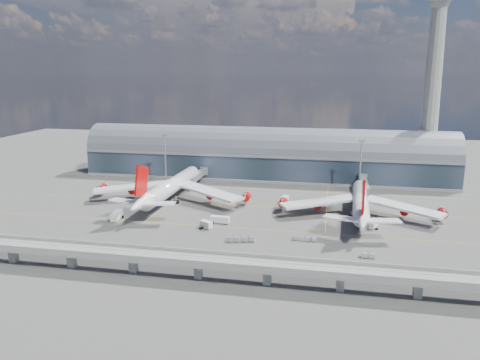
% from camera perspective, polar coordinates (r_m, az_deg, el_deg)
% --- Properties ---
extents(ground, '(500.00, 500.00, 0.00)m').
position_cam_1_polar(ground, '(188.11, -0.37, -4.86)').
color(ground, '#474744').
rests_on(ground, ground).
extents(taxi_lines, '(200.00, 80.12, 0.01)m').
position_cam_1_polar(taxi_lines, '(208.82, 0.86, -2.99)').
color(taxi_lines, gold).
rests_on(taxi_lines, ground).
extents(terminal, '(200.00, 30.00, 28.00)m').
position_cam_1_polar(terminal, '(259.90, 3.11, 2.82)').
color(terminal, '#202D36').
rests_on(terminal, ground).
extents(control_tower, '(19.00, 19.00, 103.00)m').
position_cam_1_polar(control_tower, '(262.63, 22.43, 10.82)').
color(control_tower, gray).
rests_on(control_tower, ground).
extents(guideway, '(220.00, 8.50, 7.20)m').
position_cam_1_polar(guideway, '(136.27, -5.13, -9.82)').
color(guideway, gray).
rests_on(guideway, ground).
extents(floodlight_mast_left, '(3.00, 0.70, 25.70)m').
position_cam_1_polar(floodlight_mast_left, '(249.72, -9.10, 2.77)').
color(floodlight_mast_left, gray).
rests_on(floodlight_mast_left, ground).
extents(floodlight_mast_right, '(3.00, 0.70, 25.70)m').
position_cam_1_polar(floodlight_mast_right, '(234.77, 14.46, 1.84)').
color(floodlight_mast_right, gray).
rests_on(floodlight_mast_right, ground).
extents(airliner_left, '(73.83, 77.54, 23.65)m').
position_cam_1_polar(airliner_left, '(213.61, -8.57, -0.89)').
color(airliner_left, white).
rests_on(airliner_left, ground).
extents(airliner_right, '(67.11, 70.13, 22.27)m').
position_cam_1_polar(airliner_right, '(196.11, 14.46, -2.76)').
color(airliner_right, white).
rests_on(airliner_right, ground).
extents(jet_bridge_left, '(4.40, 28.00, 7.25)m').
position_cam_1_polar(jet_bridge_left, '(243.90, -5.11, 0.61)').
color(jet_bridge_left, gray).
rests_on(jet_bridge_left, ground).
extents(jet_bridge_right, '(4.40, 32.00, 7.25)m').
position_cam_1_polar(jet_bridge_right, '(232.95, 14.88, -0.40)').
color(jet_bridge_right, gray).
rests_on(jet_bridge_right, ground).
extents(service_truck_0, '(3.42, 8.18, 3.30)m').
position_cam_1_polar(service_truck_0, '(193.94, -14.82, -4.22)').
color(service_truck_0, silver).
rests_on(service_truck_0, ground).
extents(service_truck_1, '(5.44, 4.56, 2.89)m').
position_cam_1_polar(service_truck_1, '(178.11, -4.13, -5.46)').
color(service_truck_1, silver).
rests_on(service_truck_1, ground).
extents(service_truck_2, '(7.69, 2.63, 2.76)m').
position_cam_1_polar(service_truck_2, '(183.75, -2.45, -4.84)').
color(service_truck_2, silver).
rests_on(service_truck_2, ground).
extents(service_truck_3, '(3.84, 5.62, 2.54)m').
position_cam_1_polar(service_truck_3, '(184.84, 15.95, -5.30)').
color(service_truck_3, silver).
rests_on(service_truck_3, ground).
extents(service_truck_4, '(3.38, 5.34, 2.87)m').
position_cam_1_polar(service_truck_4, '(212.66, 5.46, -2.35)').
color(service_truck_4, silver).
rests_on(service_truck_4, ground).
extents(service_truck_5, '(6.77, 5.09, 3.07)m').
position_cam_1_polar(service_truck_5, '(218.91, -9.95, -2.00)').
color(service_truck_5, silver).
rests_on(service_truck_5, ground).
extents(cargo_train_0, '(8.84, 1.65, 1.47)m').
position_cam_1_polar(cargo_train_0, '(166.97, 7.89, -7.11)').
color(cargo_train_0, gray).
rests_on(cargo_train_0, ground).
extents(cargo_train_1, '(10.42, 3.94, 1.72)m').
position_cam_1_polar(cargo_train_1, '(164.49, 0.10, -7.25)').
color(cargo_train_1, gray).
rests_on(cargo_train_1, ground).
extents(cargo_train_2, '(4.65, 1.71, 1.55)m').
position_cam_1_polar(cargo_train_2, '(156.63, 15.35, -8.88)').
color(cargo_train_2, gray).
rests_on(cargo_train_2, ground).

